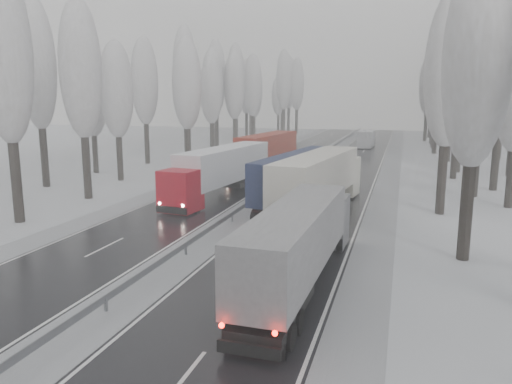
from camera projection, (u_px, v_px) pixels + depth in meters
The scene contains 56 objects.
ground at pixel (40, 359), 17.08m from camera, with size 260.00×260.00×0.00m, color silver.
carriageway_right at pixel (326, 199), 43.88m from camera, with size 7.50×200.00×0.03m, color black.
carriageway_left at pixel (214, 193), 46.81m from camera, with size 7.50×200.00×0.03m, color black.
median_slush at pixel (268, 196), 45.34m from camera, with size 3.00×200.00×0.04m, color #9DA0A5.
shoulder_right at pixel (384, 203), 42.50m from camera, with size 2.40×200.00×0.04m, color #9DA0A5.
shoulder_left at pixel (166, 190), 48.19m from camera, with size 2.40×200.00×0.04m, color #9DA0A5.
median_guardrail at pixel (268, 190), 45.22m from camera, with size 0.12×200.00×0.76m.
tree_16 at pixel (478, 61), 25.67m from camera, with size 3.60×3.60×16.53m.
tree_18 at pixel (449, 72), 36.52m from camera, with size 3.60×3.60×16.58m.
tree_20 at pixel (483, 82), 43.34m from camera, with size 3.60×3.60×15.71m.
tree_21 at pixel (504, 63), 46.14m from camera, with size 3.60×3.60×18.62m.
tree_22 at pixel (460, 84), 53.40m from camera, with size 3.60×3.60×15.86m.
tree_24 at pixel (465, 59), 57.71m from camera, with size 3.60×3.60×20.49m.
tree_26 at pixel (453, 73), 67.66m from camera, with size 3.60×3.60×18.78m.
tree_27 at pixel (505, 79), 69.58m from camera, with size 3.60×3.60×17.62m.
tree_28 at pixel (439, 73), 77.97m from camera, with size 3.60×3.60×19.62m.
tree_29 at pixel (486, 80), 79.86m from camera, with size 3.60×3.60×18.11m.
tree_30 at pixel (437, 82), 87.30m from camera, with size 3.60×3.60×17.86m.
tree_31 at pixel (470, 80), 89.34m from camera, with size 3.60×3.60×18.58m.
tree_32 at pixel (434, 85), 94.42m from camera, with size 3.60×3.60×17.33m.
tree_33 at pixel (450, 95), 97.67m from camera, with size 3.60×3.60×14.33m.
tree_34 at pixel (428, 85), 101.33m from camera, with size 3.60×3.60×17.63m.
tree_35 at pixel (475, 83), 102.46m from camera, with size 3.60×3.60×18.25m.
tree_36 at pixel (433, 78), 109.93m from camera, with size 3.60×3.60×20.23m.
tree_37 at pixel (464, 90), 112.21m from camera, with size 3.60×3.60×16.37m.
tree_38 at pixel (438, 86), 119.68m from camera, with size 3.60×3.60×17.97m.
tree_39 at pixel (448, 91), 122.88m from camera, with size 3.60×3.60×16.19m.
tree_56 at pixel (5, 55), 33.81m from camera, with size 3.60×3.60×18.12m.
tree_58 at pixel (81, 70), 42.38m from camera, with size 3.60×3.60×17.21m.
tree_59 at pixel (37, 66), 48.15m from camera, with size 3.60×3.60×18.41m.
tree_60 at pixel (116, 90), 52.47m from camera, with size 3.60×3.60×14.84m.
tree_61 at pixel (92, 96), 57.95m from camera, with size 3.60×3.60×13.95m.
tree_62 at pixel (187, 85), 60.24m from camera, with size 3.60×3.60×16.04m.
tree_63 at pixel (144, 82), 66.12m from camera, with size 3.60×3.60×16.88m.
tree_64 at pixel (185, 90), 69.99m from camera, with size 3.60×3.60×15.42m.
tree_65 at pixel (185, 72), 73.78m from camera, with size 3.60×3.60×19.48m.
tree_66 at pixel (211, 91), 79.06m from camera, with size 3.60×3.60×15.23m.
tree_67 at pixel (212, 84), 82.99m from camera, with size 3.60×3.60×17.09m.
tree_68 at pixel (234, 86), 84.82m from camera, with size 3.60×3.60×16.65m.
tree_69 at pixel (216, 77), 89.62m from camera, with size 3.60×3.60×19.35m.
tree_70 at pixel (253, 86), 94.20m from camera, with size 3.60×3.60×17.09m.
tree_71 at pixel (236, 78), 98.99m from camera, with size 3.60×3.60×19.61m.
tree_72 at pixel (254, 93), 103.96m from camera, with size 3.60×3.60×15.11m.
tree_73 at pixel (247, 87), 108.28m from camera, with size 3.60×3.60×17.22m.
tree_74 at pixel (284, 80), 112.51m from camera, with size 3.60×3.60×19.68m.
tree_75 at pixel (251, 84), 118.95m from camera, with size 3.60×3.60×18.60m.
tree_76 at pixel (297, 85), 121.21m from camera, with size 3.60×3.60×18.55m.
tree_77 at pixel (278, 96), 127.04m from camera, with size 3.60×3.60×14.32m.
tree_78 at pixel (289, 83), 128.28m from camera, with size 3.60×3.60×19.55m.
tree_79 at pixel (282, 89), 133.11m from camera, with size 3.60×3.60×17.07m.
truck_grey_tarp at pixel (301, 238), 23.43m from camera, with size 2.90×15.70×4.01m.
truck_blue_box at pixel (304, 175), 40.51m from camera, with size 5.10×17.57×4.47m.
truck_cream_box at pixel (321, 178), 38.98m from camera, with size 4.97×18.01×4.58m.
box_truck_distant at pixel (366, 139), 89.51m from camera, with size 2.68×8.10×3.00m.
truck_red_white at pixel (220, 169), 44.50m from camera, with size 4.63×17.27×4.39m.
truck_red_red at pixel (264, 150), 60.17m from camera, with size 4.59×17.54×4.46m.
Camera 1 is at (11.56, -12.97, 8.81)m, focal length 35.00 mm.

